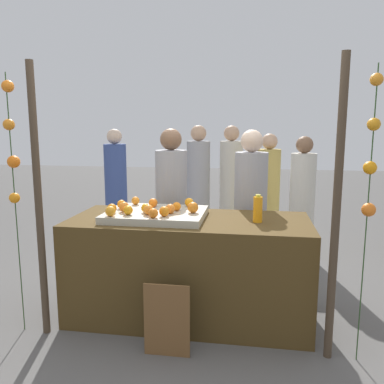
{
  "coord_description": "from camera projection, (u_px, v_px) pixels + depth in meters",
  "views": [
    {
      "loc": [
        0.52,
        -3.14,
        1.62
      ],
      "look_at": [
        0.0,
        0.15,
        1.06
      ],
      "focal_mm": 36.7,
      "sensor_mm": 36.0,
      "label": 1
    }
  ],
  "objects": [
    {
      "name": "crowd_person_4",
      "position": [
        268.0,
        195.0,
        5.24
      ],
      "size": [
        0.31,
        0.31,
        1.52
      ],
      "color": "tan",
      "rests_on": "ground_plane"
    },
    {
      "name": "orange_14",
      "position": [
        193.0,
        207.0,
        3.2
      ],
      "size": [
        0.09,
        0.09,
        0.09
      ],
      "primitive_type": "sphere",
      "color": "orange",
      "rests_on": "orange_tray"
    },
    {
      "name": "orange_7",
      "position": [
        177.0,
        206.0,
        3.28
      ],
      "size": [
        0.07,
        0.07,
        0.07
      ],
      "primitive_type": "sphere",
      "color": "orange",
      "rests_on": "orange_tray"
    },
    {
      "name": "vendor_right",
      "position": [
        250.0,
        217.0,
        3.84
      ],
      "size": [
        0.32,
        0.32,
        1.58
      ],
      "color": "#99999E",
      "rests_on": "ground_plane"
    },
    {
      "name": "orange_tray",
      "position": [
        156.0,
        215.0,
        3.28
      ],
      "size": [
        0.81,
        0.61,
        0.06
      ],
      "primitive_type": "cube",
      "color": "#B2AD99",
      "rests_on": "stall_counter"
    },
    {
      "name": "orange_8",
      "position": [
        112.0,
        208.0,
        3.2
      ],
      "size": [
        0.08,
        0.08,
        0.08
      ],
      "primitive_type": "sphere",
      "color": "orange",
      "rests_on": "orange_tray"
    },
    {
      "name": "chalkboard_sign",
      "position": [
        167.0,
        321.0,
        2.76
      ],
      "size": [
        0.33,
        0.03,
        0.55
      ],
      "color": "brown",
      "rests_on": "ground_plane"
    },
    {
      "name": "orange_5",
      "position": [
        170.0,
        209.0,
        3.17
      ],
      "size": [
        0.08,
        0.08,
        0.08
      ],
      "primitive_type": "sphere",
      "color": "orange",
      "rests_on": "orange_tray"
    },
    {
      "name": "garland_strand_left",
      "position": [
        11.0,
        144.0,
        2.92
      ],
      "size": [
        0.1,
        0.1,
        2.0
      ],
      "color": "#2D4C23",
      "rests_on": "ground_plane"
    },
    {
      "name": "orange_3",
      "position": [
        128.0,
        210.0,
        3.13
      ],
      "size": [
        0.08,
        0.08,
        0.08
      ],
      "primitive_type": "sphere",
      "color": "orange",
      "rests_on": "orange_tray"
    },
    {
      "name": "juice_bottle",
      "position": [
        258.0,
        209.0,
        3.13
      ],
      "size": [
        0.07,
        0.07,
        0.22
      ],
      "color": "orange",
      "rests_on": "stall_counter"
    },
    {
      "name": "crowd_person_3",
      "position": [
        198.0,
        187.0,
        5.56
      ],
      "size": [
        0.33,
        0.33,
        1.63
      ],
      "color": "#99999E",
      "rests_on": "ground_plane"
    },
    {
      "name": "orange_9",
      "position": [
        153.0,
        213.0,
        3.02
      ],
      "size": [
        0.08,
        0.08,
        0.08
      ],
      "primitive_type": "sphere",
      "color": "orange",
      "rests_on": "orange_tray"
    },
    {
      "name": "ground_plane",
      "position": [
        189.0,
        315.0,
        3.4
      ],
      "size": [
        24.0,
        24.0,
        0.0
      ],
      "primitive_type": "plane",
      "color": "#565451"
    },
    {
      "name": "crowd_person_2",
      "position": [
        116.0,
        188.0,
        5.66
      ],
      "size": [
        0.32,
        0.32,
        1.58
      ],
      "color": "#384C8C",
      "rests_on": "ground_plane"
    },
    {
      "name": "orange_1",
      "position": [
        121.0,
        204.0,
        3.37
      ],
      "size": [
        0.08,
        0.08,
        0.08
      ],
      "primitive_type": "sphere",
      "color": "orange",
      "rests_on": "orange_tray"
    },
    {
      "name": "orange_12",
      "position": [
        146.0,
        208.0,
        3.21
      ],
      "size": [
        0.07,
        0.07,
        0.07
      ],
      "primitive_type": "sphere",
      "color": "orange",
      "rests_on": "orange_tray"
    },
    {
      "name": "canopy_post_left",
      "position": [
        39.0,
        204.0,
        2.95
      ],
      "size": [
        0.06,
        0.06,
        2.08
      ],
      "primitive_type": "cylinder",
      "color": "#473828",
      "rests_on": "ground_plane"
    },
    {
      "name": "garland_strand_right",
      "position": [
        372.0,
        156.0,
        2.51
      ],
      "size": [
        0.1,
        0.1,
        2.0
      ],
      "color": "#2D4C23",
      "rests_on": "ground_plane"
    },
    {
      "name": "orange_2",
      "position": [
        189.0,
        202.0,
        3.45
      ],
      "size": [
        0.08,
        0.08,
        0.08
      ],
      "primitive_type": "sphere",
      "color": "orange",
      "rests_on": "orange_tray"
    },
    {
      "name": "orange_13",
      "position": [
        136.0,
        201.0,
        3.54
      ],
      "size": [
        0.07,
        0.07,
        0.07
      ],
      "primitive_type": "sphere",
      "color": "orange",
      "rests_on": "orange_tray"
    },
    {
      "name": "stall_counter",
      "position": [
        189.0,
        268.0,
        3.33
      ],
      "size": [
        1.99,
        0.84,
        0.86
      ],
      "primitive_type": "cube",
      "color": "#4C3819",
      "rests_on": "ground_plane"
    },
    {
      "name": "orange_11",
      "position": [
        124.0,
        207.0,
        3.24
      ],
      "size": [
        0.08,
        0.08,
        0.08
      ],
      "primitive_type": "sphere",
      "color": "orange",
      "rests_on": "orange_tray"
    },
    {
      "name": "vendor_left",
      "position": [
        172.0,
        213.0,
        4.01
      ],
      "size": [
        0.32,
        0.32,
        1.6
      ],
      "color": "#99999E",
      "rests_on": "ground_plane"
    },
    {
      "name": "canopy_post_right",
      "position": [
        336.0,
        213.0,
        2.62
      ],
      "size": [
        0.06,
        0.06,
        2.08
      ],
      "primitive_type": "cylinder",
      "color": "#473828",
      "rests_on": "ground_plane"
    },
    {
      "name": "crowd_person_1",
      "position": [
        302.0,
        203.0,
        4.75
      ],
      "size": [
        0.3,
        0.3,
        1.5
      ],
      "color": "beige",
      "rests_on": "ground_plane"
    },
    {
      "name": "orange_0",
      "position": [
        153.0,
        203.0,
        3.42
      ],
      "size": [
        0.08,
        0.08,
        0.08
      ],
      "primitive_type": "sphere",
      "color": "orange",
      "rests_on": "orange_tray"
    },
    {
      "name": "orange_4",
      "position": [
        149.0,
        210.0,
        3.13
      ],
      "size": [
        0.08,
        0.08,
        0.08
      ],
      "primitive_type": "sphere",
      "color": "orange",
      "rests_on": "orange_tray"
    },
    {
      "name": "orange_6",
      "position": [
        164.0,
        211.0,
        3.07
      ],
      "size": [
        0.08,
        0.08,
        0.08
      ],
      "primitive_type": "sphere",
      "color": "orange",
      "rests_on": "orange_tray"
    },
    {
      "name": "orange_10",
      "position": [
        110.0,
        211.0,
        3.08
      ],
      "size": [
        0.08,
        0.08,
        0.08
      ],
      "primitive_type": "sphere",
      "color": "orange",
      "rests_on": "orange_tray"
    },
    {
      "name": "crowd_person_0",
      "position": [
        231.0,
        186.0,
        5.65
      ],
      "size": [
        0.33,
        0.33,
        1.63
      ],
      "color": "beige",
      "rests_on": "ground_plane"
    }
  ]
}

